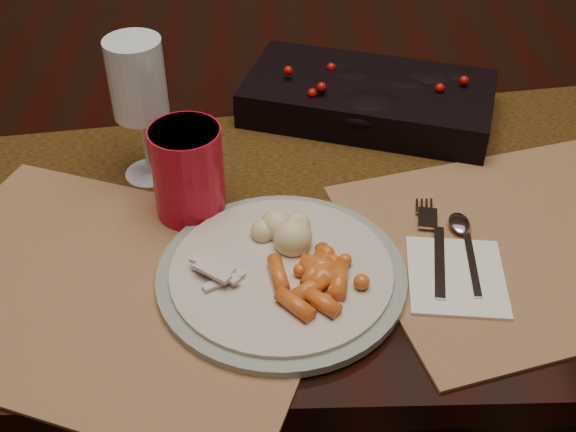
{
  "coord_description": "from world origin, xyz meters",
  "views": [
    {
      "loc": [
        -0.04,
        -0.92,
        1.34
      ],
      "look_at": [
        -0.03,
        -0.27,
        0.8
      ],
      "focal_mm": 45.0,
      "sensor_mm": 36.0,
      "label": 1
    }
  ],
  "objects_px": {
    "dinner_plate": "(281,274)",
    "mashed_potatoes": "(280,225)",
    "napkin": "(456,276)",
    "turkey_shreds": "(215,273)",
    "centerpiece": "(369,93)",
    "wine_glass": "(142,112)",
    "dining_table": "(299,303)",
    "red_cup": "(188,172)",
    "baby_carrots": "(302,282)",
    "placemat_main": "(551,236)"
  },
  "relations": [
    {
      "from": "napkin",
      "to": "turkey_shreds",
      "type": "bearing_deg",
      "value": -171.85
    },
    {
      "from": "dining_table",
      "to": "centerpiece",
      "type": "height_order",
      "value": "centerpiece"
    },
    {
      "from": "baby_carrots",
      "to": "wine_glass",
      "type": "relative_size",
      "value": 0.49
    },
    {
      "from": "centerpiece",
      "to": "turkey_shreds",
      "type": "xyz_separation_m",
      "value": [
        -0.21,
        -0.37,
        -0.01
      ]
    },
    {
      "from": "baby_carrots",
      "to": "red_cup",
      "type": "bearing_deg",
      "value": 130.21
    },
    {
      "from": "centerpiece",
      "to": "napkin",
      "type": "xyz_separation_m",
      "value": [
        0.06,
        -0.36,
        -0.03
      ]
    },
    {
      "from": "dining_table",
      "to": "placemat_main",
      "type": "xyz_separation_m",
      "value": [
        0.3,
        -0.26,
        0.38
      ]
    },
    {
      "from": "centerpiece",
      "to": "baby_carrots",
      "type": "height_order",
      "value": "centerpiece"
    },
    {
      "from": "placemat_main",
      "to": "mashed_potatoes",
      "type": "height_order",
      "value": "mashed_potatoes"
    },
    {
      "from": "dining_table",
      "to": "turkey_shreds",
      "type": "relative_size",
      "value": 23.24
    },
    {
      "from": "mashed_potatoes",
      "to": "wine_glass",
      "type": "xyz_separation_m",
      "value": [
        -0.18,
        0.16,
        0.06
      ]
    },
    {
      "from": "placemat_main",
      "to": "dinner_plate",
      "type": "relative_size",
      "value": 1.65
    },
    {
      "from": "dinner_plate",
      "to": "mashed_potatoes",
      "type": "height_order",
      "value": "mashed_potatoes"
    },
    {
      "from": "red_cup",
      "to": "wine_glass",
      "type": "relative_size",
      "value": 0.61
    },
    {
      "from": "centerpiece",
      "to": "mashed_potatoes",
      "type": "height_order",
      "value": "centerpiece"
    },
    {
      "from": "turkey_shreds",
      "to": "red_cup",
      "type": "height_order",
      "value": "red_cup"
    },
    {
      "from": "mashed_potatoes",
      "to": "red_cup",
      "type": "height_order",
      "value": "red_cup"
    },
    {
      "from": "turkey_shreds",
      "to": "napkin",
      "type": "xyz_separation_m",
      "value": [
        0.28,
        0.01,
        -0.02
      ]
    },
    {
      "from": "baby_carrots",
      "to": "wine_glass",
      "type": "height_order",
      "value": "wine_glass"
    },
    {
      "from": "centerpiece",
      "to": "baby_carrots",
      "type": "bearing_deg",
      "value": -106.7
    },
    {
      "from": "baby_carrots",
      "to": "placemat_main",
      "type": "bearing_deg",
      "value": 17.53
    },
    {
      "from": "centerpiece",
      "to": "placemat_main",
      "type": "height_order",
      "value": "centerpiece"
    },
    {
      "from": "baby_carrots",
      "to": "dinner_plate",
      "type": "bearing_deg",
      "value": 125.85
    },
    {
      "from": "baby_carrots",
      "to": "turkey_shreds",
      "type": "xyz_separation_m",
      "value": [
        -0.1,
        0.02,
        -0.0
      ]
    },
    {
      "from": "napkin",
      "to": "red_cup",
      "type": "xyz_separation_m",
      "value": [
        -0.31,
        0.13,
        0.06
      ]
    },
    {
      "from": "placemat_main",
      "to": "turkey_shreds",
      "type": "distance_m",
      "value": 0.42
    },
    {
      "from": "dinner_plate",
      "to": "red_cup",
      "type": "distance_m",
      "value": 0.18
    },
    {
      "from": "dining_table",
      "to": "wine_glass",
      "type": "distance_m",
      "value": 0.53
    },
    {
      "from": "wine_glass",
      "to": "dining_table",
      "type": "bearing_deg",
      "value": 27.54
    },
    {
      "from": "dinner_plate",
      "to": "turkey_shreds",
      "type": "bearing_deg",
      "value": -169.98
    },
    {
      "from": "centerpiece",
      "to": "napkin",
      "type": "height_order",
      "value": "centerpiece"
    },
    {
      "from": "mashed_potatoes",
      "to": "wine_glass",
      "type": "distance_m",
      "value": 0.25
    },
    {
      "from": "dinner_plate",
      "to": "mashed_potatoes",
      "type": "relative_size",
      "value": 3.68
    },
    {
      "from": "napkin",
      "to": "red_cup",
      "type": "bearing_deg",
      "value": 163.35
    },
    {
      "from": "baby_carrots",
      "to": "turkey_shreds",
      "type": "relative_size",
      "value": 1.27
    },
    {
      "from": "wine_glass",
      "to": "baby_carrots",
      "type": "bearing_deg",
      "value": -50.93
    },
    {
      "from": "dinner_plate",
      "to": "baby_carrots",
      "type": "xyz_separation_m",
      "value": [
        0.02,
        -0.03,
        0.02
      ]
    },
    {
      "from": "dining_table",
      "to": "wine_glass",
      "type": "xyz_separation_m",
      "value": [
        -0.21,
        -0.11,
        0.48
      ]
    },
    {
      "from": "red_cup",
      "to": "baby_carrots",
      "type": "bearing_deg",
      "value": -49.79
    },
    {
      "from": "turkey_shreds",
      "to": "wine_glass",
      "type": "relative_size",
      "value": 0.39
    },
    {
      "from": "dinner_plate",
      "to": "red_cup",
      "type": "height_order",
      "value": "red_cup"
    },
    {
      "from": "baby_carrots",
      "to": "turkey_shreds",
      "type": "bearing_deg",
      "value": 169.86
    },
    {
      "from": "red_cup",
      "to": "mashed_potatoes",
      "type": "bearing_deg",
      "value": -34.26
    },
    {
      "from": "dining_table",
      "to": "dinner_plate",
      "type": "distance_m",
      "value": 0.51
    },
    {
      "from": "turkey_shreds",
      "to": "wine_glass",
      "type": "distance_m",
      "value": 0.26
    },
    {
      "from": "centerpiece",
      "to": "turkey_shreds",
      "type": "relative_size",
      "value": 4.74
    },
    {
      "from": "dinner_plate",
      "to": "turkey_shreds",
      "type": "height_order",
      "value": "turkey_shreds"
    },
    {
      "from": "centerpiece",
      "to": "red_cup",
      "type": "distance_m",
      "value": 0.34
    },
    {
      "from": "dining_table",
      "to": "mashed_potatoes",
      "type": "relative_size",
      "value": 23.05
    },
    {
      "from": "red_cup",
      "to": "dinner_plate",
      "type": "bearing_deg",
      "value": -48.83
    }
  ]
}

